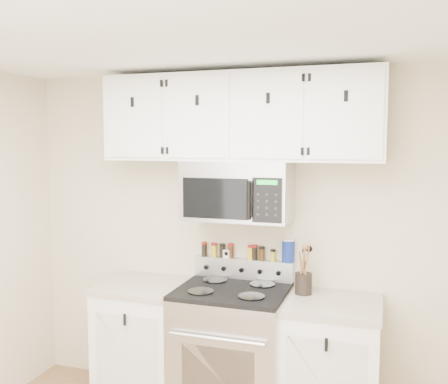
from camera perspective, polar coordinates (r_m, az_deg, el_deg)
name	(u,v)px	position (r m, az deg, el deg)	size (l,w,h in m)	color
back_wall	(245,238)	(3.79, 2.40, -5.29)	(3.50, 0.01, 2.50)	#C2B191
ceiling	(127,11)	(2.16, -11.00, 19.61)	(3.50, 3.50, 0.01)	white
range	(232,352)	(3.73, 0.95, -17.80)	(0.76, 0.65, 1.10)	#B7B7BA
base_cabinet_left	(146,342)	(4.00, -8.86, -16.59)	(0.64, 0.62, 0.92)	white
base_cabinet_right	(331,368)	(3.63, 12.12, -19.03)	(0.64, 0.62, 0.92)	white
microwave	(238,191)	(3.56, 1.59, 0.16)	(0.76, 0.44, 0.42)	#9E9EA3
upper_cabinets	(239,117)	(3.57, 1.72, 8.55)	(2.00, 0.35, 0.62)	white
utensil_crock	(303,282)	(3.56, 9.07, -10.10)	(0.12, 0.12, 0.34)	black
kitchen_timer	(227,253)	(3.82, 0.37, -7.04)	(0.05, 0.04, 0.06)	white
salt_canister	(288,250)	(3.69, 7.36, -6.64)	(0.09, 0.09, 0.17)	navy
spice_jar_0	(204,249)	(3.87, -2.28, -6.50)	(0.04, 0.04, 0.11)	black
spice_jar_1	(214,250)	(3.85, -1.14, -6.61)	(0.04, 0.04, 0.10)	gold
spice_jar_2	(222,250)	(3.83, -0.20, -6.68)	(0.04, 0.04, 0.10)	black
spice_jar_3	(231,251)	(3.81, 0.78, -6.70)	(0.04, 0.04, 0.11)	#472211
spice_jar_4	(250,252)	(3.76, 3.03, -6.88)	(0.04, 0.04, 0.11)	gold
spice_jar_5	(254,252)	(3.76, 3.50, -6.88)	(0.04, 0.04, 0.11)	black
spice_jar_6	(262,253)	(3.74, 4.33, -6.99)	(0.04, 0.04, 0.10)	#402B0F
spice_jar_7	(273,255)	(3.73, 5.61, -7.18)	(0.04, 0.04, 0.09)	gold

